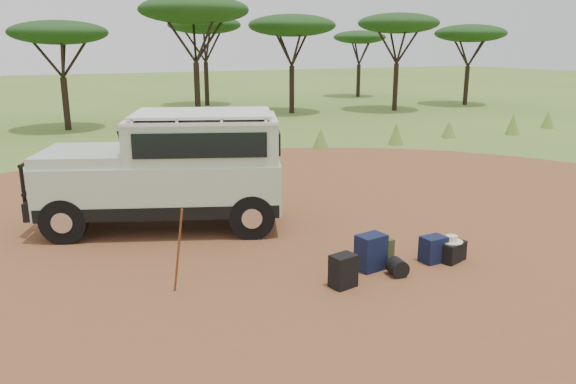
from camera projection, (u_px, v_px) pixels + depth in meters
name	position (u px, v px, depth m)	size (l,w,h in m)	color
ground	(280.00, 252.00, 10.53)	(140.00, 140.00, 0.00)	#52772A
dirt_clearing	(280.00, 251.00, 10.52)	(23.00, 23.00, 0.01)	brown
grass_fringe	(168.00, 153.00, 17.99)	(36.60, 1.60, 0.90)	#52772A
acacia_treeline	(116.00, 20.00, 26.79)	(46.70, 13.20, 6.26)	black
safari_vehicle	(171.00, 173.00, 11.68)	(5.34, 3.67, 2.44)	#A8C0A4
walking_staff	(178.00, 251.00, 8.58)	(0.03, 0.03, 1.43)	brown
backpack_black	(343.00, 271.00, 8.92)	(0.40, 0.29, 0.54)	black
backpack_navy	(371.00, 252.00, 9.61)	(0.48, 0.34, 0.63)	#111638
backpack_olive	(383.00, 251.00, 9.92)	(0.32, 0.23, 0.45)	#33421E
duffel_navy	(433.00, 249.00, 9.97)	(0.42, 0.32, 0.47)	#111638
hard_case	(451.00, 251.00, 10.04)	(0.51, 0.36, 0.36)	black
stuff_sack	(397.00, 267.00, 9.39)	(0.30, 0.30, 0.30)	black
safari_hat	(451.00, 239.00, 9.98)	(0.40, 0.40, 0.12)	beige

